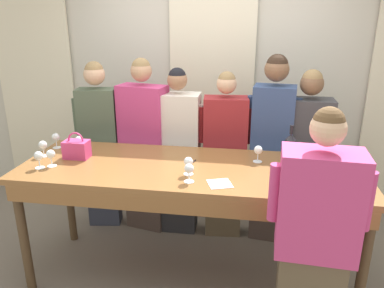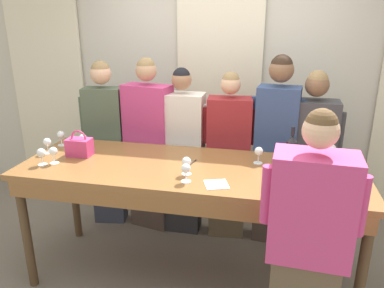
{
  "view_description": "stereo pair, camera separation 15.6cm",
  "coord_description": "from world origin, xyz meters",
  "px_view_note": "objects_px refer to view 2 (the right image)",
  "views": [
    {
      "loc": [
        0.42,
        -2.6,
        2.08
      ],
      "look_at": [
        0.0,
        0.09,
        1.15
      ],
      "focal_mm": 35.0,
      "sensor_mm": 36.0,
      "label": 1
    },
    {
      "loc": [
        0.58,
        -2.57,
        2.08
      ],
      "look_at": [
        0.0,
        0.09,
        1.15
      ],
      "focal_mm": 35.0,
      "sensor_mm": 36.0,
      "label": 2
    }
  ],
  "objects_px": {
    "guest_navy_coat": "(275,150)",
    "wine_glass_center_left": "(186,169)",
    "tasting_bar": "(189,180)",
    "handbag": "(79,147)",
    "wine_glass_back_right": "(61,135)",
    "guest_cream_sweater": "(182,153)",
    "guest_olive_jacket": "(106,142)",
    "wine_glass_by_handbag": "(320,170)",
    "wine_glass_by_bottle": "(41,154)",
    "wine_glass_back_left": "(295,165)",
    "guest_pink_top": "(149,145)",
    "wine_bottle": "(291,151)",
    "wine_glass_back_mid": "(83,139)",
    "wine_glass_center_mid": "(53,152)",
    "wine_glass_front_left": "(187,162)",
    "wine_glass_center_right": "(47,143)",
    "host_pouring": "(307,250)",
    "guest_beige_cap": "(309,161)",
    "wine_glass_front_mid": "(259,152)",
    "wine_glass_front_right": "(332,149)",
    "wine_glass_near_host": "(316,154)",
    "guest_striped_shirt": "(228,157)"
  },
  "relations": [
    {
      "from": "guest_navy_coat",
      "to": "wine_glass_center_left",
      "type": "bearing_deg",
      "value": -120.86
    },
    {
      "from": "tasting_bar",
      "to": "handbag",
      "type": "height_order",
      "value": "handbag"
    },
    {
      "from": "wine_glass_back_right",
      "to": "guest_cream_sweater",
      "type": "distance_m",
      "value": 1.12
    },
    {
      "from": "guest_olive_jacket",
      "to": "handbag",
      "type": "bearing_deg",
      "value": -81.83
    },
    {
      "from": "tasting_bar",
      "to": "wine_glass_by_handbag",
      "type": "relative_size",
      "value": 19.65
    },
    {
      "from": "wine_glass_by_bottle",
      "to": "guest_olive_jacket",
      "type": "relative_size",
      "value": 0.08
    },
    {
      "from": "wine_glass_back_left",
      "to": "guest_pink_top",
      "type": "xyz_separation_m",
      "value": [
        -1.34,
        0.76,
        -0.21
      ]
    },
    {
      "from": "wine_bottle",
      "to": "wine_glass_back_mid",
      "type": "distance_m",
      "value": 1.73
    },
    {
      "from": "wine_glass_center_mid",
      "to": "wine_glass_by_handbag",
      "type": "bearing_deg",
      "value": 1.92
    },
    {
      "from": "wine_glass_front_left",
      "to": "guest_pink_top",
      "type": "bearing_deg",
      "value": 123.5
    },
    {
      "from": "wine_glass_center_right",
      "to": "wine_glass_by_bottle",
      "type": "distance_m",
      "value": 0.26
    },
    {
      "from": "wine_glass_center_left",
      "to": "wine_glass_back_right",
      "type": "xyz_separation_m",
      "value": [
        -1.25,
        0.51,
        0.0
      ]
    },
    {
      "from": "wine_glass_center_right",
      "to": "wine_glass_back_mid",
      "type": "distance_m",
      "value": 0.29
    },
    {
      "from": "handbag",
      "to": "guest_cream_sweater",
      "type": "height_order",
      "value": "guest_cream_sweater"
    },
    {
      "from": "wine_glass_center_right",
      "to": "wine_glass_by_handbag",
      "type": "distance_m",
      "value": 2.14
    },
    {
      "from": "guest_navy_coat",
      "to": "tasting_bar",
      "type": "bearing_deg",
      "value": -130.03
    },
    {
      "from": "handbag",
      "to": "wine_glass_center_mid",
      "type": "height_order",
      "value": "handbag"
    },
    {
      "from": "wine_glass_back_mid",
      "to": "host_pouring",
      "type": "height_order",
      "value": "host_pouring"
    },
    {
      "from": "tasting_bar",
      "to": "guest_olive_jacket",
      "type": "bearing_deg",
      "value": 143.46
    },
    {
      "from": "guest_beige_cap",
      "to": "host_pouring",
      "type": "bearing_deg",
      "value": -94.63
    },
    {
      "from": "guest_cream_sweater",
      "to": "guest_navy_coat",
      "type": "bearing_deg",
      "value": -0.0
    },
    {
      "from": "wine_glass_back_left",
      "to": "wine_glass_front_mid",
      "type": "bearing_deg",
      "value": 142.08
    },
    {
      "from": "wine_glass_front_mid",
      "to": "wine_glass_center_left",
      "type": "height_order",
      "value": "same"
    },
    {
      "from": "guest_olive_jacket",
      "to": "guest_pink_top",
      "type": "distance_m",
      "value": 0.46
    },
    {
      "from": "wine_glass_center_right",
      "to": "wine_glass_back_right",
      "type": "height_order",
      "value": "same"
    },
    {
      "from": "wine_glass_center_right",
      "to": "guest_navy_coat",
      "type": "relative_size",
      "value": 0.07
    },
    {
      "from": "wine_glass_back_mid",
      "to": "wine_glass_by_bottle",
      "type": "bearing_deg",
      "value": -108.09
    },
    {
      "from": "wine_glass_front_right",
      "to": "wine_glass_by_bottle",
      "type": "bearing_deg",
      "value": -165.33
    },
    {
      "from": "wine_glass_back_right",
      "to": "guest_beige_cap",
      "type": "distance_m",
      "value": 2.22
    },
    {
      "from": "tasting_bar",
      "to": "wine_glass_back_right",
      "type": "relative_size",
      "value": 19.65
    },
    {
      "from": "wine_glass_back_mid",
      "to": "wine_glass_by_handbag",
      "type": "distance_m",
      "value": 1.93
    },
    {
      "from": "host_pouring",
      "to": "wine_glass_near_host",
      "type": "bearing_deg",
      "value": 83.42
    },
    {
      "from": "guest_striped_shirt",
      "to": "guest_navy_coat",
      "type": "bearing_deg",
      "value": 0.0
    },
    {
      "from": "wine_bottle",
      "to": "wine_glass_front_mid",
      "type": "xyz_separation_m",
      "value": [
        -0.24,
        -0.03,
        -0.02
      ]
    },
    {
      "from": "wine_glass_by_handbag",
      "to": "host_pouring",
      "type": "xyz_separation_m",
      "value": [
        -0.1,
        -0.57,
        -0.27
      ]
    },
    {
      "from": "guest_beige_cap",
      "to": "wine_glass_back_right",
      "type": "bearing_deg",
      "value": -167.08
    },
    {
      "from": "wine_glass_front_left",
      "to": "guest_navy_coat",
      "type": "height_order",
      "value": "guest_navy_coat"
    },
    {
      "from": "wine_bottle",
      "to": "wine_glass_front_left",
      "type": "xyz_separation_m",
      "value": [
        -0.74,
        -0.36,
        -0.02
      ]
    },
    {
      "from": "wine_glass_center_mid",
      "to": "guest_striped_shirt",
      "type": "distance_m",
      "value": 1.56
    },
    {
      "from": "wine_glass_front_left",
      "to": "host_pouring",
      "type": "bearing_deg",
      "value": -31.9
    },
    {
      "from": "host_pouring",
      "to": "wine_bottle",
      "type": "bearing_deg",
      "value": 95.38
    },
    {
      "from": "wine_glass_front_mid",
      "to": "wine_glass_near_host",
      "type": "height_order",
      "value": "same"
    },
    {
      "from": "wine_glass_back_mid",
      "to": "guest_olive_jacket",
      "type": "bearing_deg",
      "value": 95.25
    },
    {
      "from": "wine_glass_front_mid",
      "to": "wine_glass_back_left",
      "type": "height_order",
      "value": "same"
    },
    {
      "from": "wine_glass_center_right",
      "to": "host_pouring",
      "type": "height_order",
      "value": "host_pouring"
    },
    {
      "from": "wine_glass_near_host",
      "to": "wine_glass_back_right",
      "type": "bearing_deg",
      "value": 179.76
    },
    {
      "from": "wine_glass_center_right",
      "to": "wine_glass_by_bottle",
      "type": "relative_size",
      "value": 1.0
    },
    {
      "from": "handbag",
      "to": "wine_glass_center_right",
      "type": "height_order",
      "value": "handbag"
    },
    {
      "from": "wine_glass_center_mid",
      "to": "wine_glass_by_bottle",
      "type": "distance_m",
      "value": 0.09
    },
    {
      "from": "wine_glass_front_left",
      "to": "host_pouring",
      "type": "height_order",
      "value": "host_pouring"
    }
  ]
}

